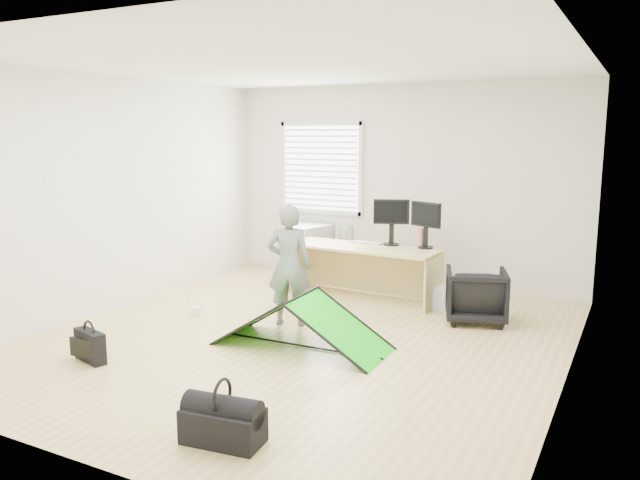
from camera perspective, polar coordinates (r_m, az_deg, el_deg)
The scene contains 18 objects.
ground at distance 6.40m, azimuth -1.69°, elevation -8.96°, with size 5.50×5.50×0.00m, color tan.
back_wall at distance 8.59m, azimuth 7.34°, elevation 5.01°, with size 5.00×0.02×2.70m, color silver.
window at distance 9.03m, azimuth 0.07°, elevation 6.60°, with size 1.20×0.06×1.20m, color silver.
radiator at distance 9.12m, azimuth -0.04°, elevation -0.33°, with size 1.00×0.12×0.60m, color silver.
desk at distance 7.80m, azimuth 3.65°, elevation -2.99°, with size 1.95×0.62×0.66m, color tan.
filing_cabinet at distance 8.88m, azimuth -1.06°, elevation -1.05°, with size 0.49×0.66×0.77m, color #A8AAAD.
monitor_left at distance 7.82m, azimuth 6.57°, elevation 1.06°, with size 0.44×0.10×0.42m, color black.
monitor_right at distance 7.67m, azimuth 9.66°, elevation 0.78°, with size 0.43×0.09×0.42m, color black.
keyboard at distance 7.95m, azimuth 4.32°, elevation -0.24°, with size 0.41×0.14×0.02m, color beige.
thermos at distance 7.72m, azimuth 9.18°, elevation 0.19°, with size 0.07×0.07×0.24m, color #AB5F73.
office_chair at distance 7.07m, azimuth 14.07°, elevation -4.92°, with size 0.63×0.65×0.59m, color black.
person at distance 6.67m, azimuth -2.84°, elevation -2.31°, with size 0.48×0.31×1.32m, color slate.
kite at distance 6.06m, azimuth -1.66°, elevation -7.45°, with size 1.68×0.74×0.52m, color #16D113, non-canonical shape.
storage_crate at distance 7.55m, azimuth 11.78°, elevation -5.22°, with size 0.46×0.32×0.26m, color white.
tote_bag at distance 8.91m, azimuth -1.58°, elevation -2.19°, with size 0.35×0.15×0.41m, color #1F9C6F.
laptop_bag at distance 6.11m, azimuth -20.27°, elevation -9.09°, with size 0.39×0.12×0.29m, color black.
white_box at distance 7.27m, azimuth -11.23°, elevation -6.39°, with size 0.10×0.10×0.10m, color silver.
duffel_bag at distance 4.41m, azimuth -8.86°, elevation -16.45°, with size 0.54×0.28×0.24m, color black.
Camera 1 is at (2.98, -5.27, 2.06)m, focal length 35.00 mm.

